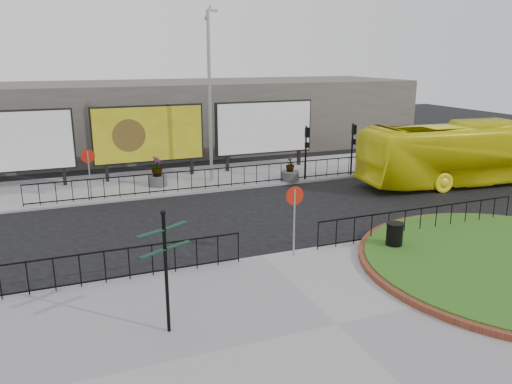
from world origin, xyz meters
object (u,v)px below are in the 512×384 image
billboard_mid (149,134)px  fingerpost_sign (165,260)px  litter_bin (394,237)px  planter_a (157,175)px  lamp_post (210,95)px  planter_c (290,173)px  bus (468,153)px

billboard_mid → fingerpost_sign: (-2.60, -16.67, -0.55)m
litter_bin → planter_a: planter_a is taller
lamp_post → planter_c: size_ratio=6.75×
lamp_post → fingerpost_sign: 15.98m
billboard_mid → planter_a: bearing=-90.0°
billboard_mid → lamp_post: 4.23m
billboard_mid → planter_a: size_ratio=3.93×
litter_bin → planter_a: size_ratio=0.65×
lamp_post → fingerpost_sign: (-5.60, -14.70, -2.78)m
litter_bin → planter_c: planter_c is taller
litter_bin → bus: (9.95, 6.95, 1.07)m
bus → planter_c: bus is taller
litter_bin → planter_c: bearing=84.4°
lamp_post → bus: lamp_post is taller
lamp_post → litter_bin: 13.37m
fingerpost_sign → bus: bus is taller
fingerpost_sign → bus: bearing=3.0°
fingerpost_sign → planter_c: bearing=29.9°
lamp_post → litter_bin: (2.99, -12.34, -4.19)m
planter_a → litter_bin: bearing=-64.1°
billboard_mid → lamp_post: (3.01, -1.97, 2.23)m
bus → planter_a: bearing=77.2°
bus → litter_bin: bearing=130.8°
billboard_mid → planter_a: (0.00, -1.97, -1.89)m
litter_bin → bus: bearing=34.9°
fingerpost_sign → planter_a: size_ratio=2.02×
lamp_post → litter_bin: size_ratio=8.98×
billboard_mid → litter_bin: (6.00, -14.31, -1.96)m
litter_bin → lamp_post: bearing=103.6°
litter_bin → billboard_mid: bearing=112.8°
litter_bin → planter_c: 10.79m
bus → planter_c: (-8.90, 3.78, -1.14)m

